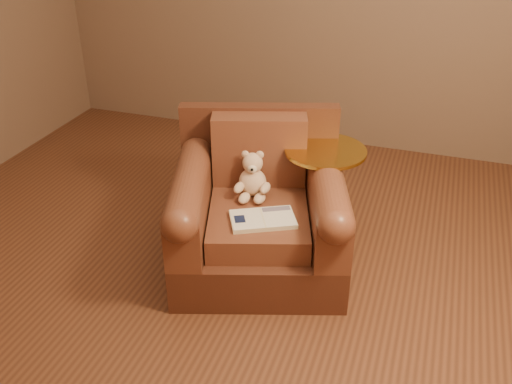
% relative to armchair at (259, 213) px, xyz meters
% --- Properties ---
extents(floor, '(4.00, 4.00, 0.00)m').
position_rel_armchair_xyz_m(floor, '(-0.26, -0.23, -0.32)').
color(floor, brown).
rests_on(floor, ground).
extents(armchair, '(1.13, 1.10, 0.82)m').
position_rel_armchair_xyz_m(armchair, '(0.00, 0.00, 0.00)').
color(armchair, '#4D2719').
rests_on(armchair, floor).
extents(teddy_bear, '(0.19, 0.22, 0.27)m').
position_rel_armchair_xyz_m(teddy_bear, '(-0.06, 0.06, 0.17)').
color(teddy_bear, beige).
rests_on(teddy_bear, armchair).
extents(guidebook, '(0.39, 0.33, 0.03)m').
position_rel_armchair_xyz_m(guidebook, '(0.08, -0.18, 0.09)').
color(guidebook, beige).
rests_on(guidebook, armchair).
extents(side_table, '(0.45, 0.45, 0.64)m').
position_rel_armchair_xyz_m(side_table, '(0.30, 0.26, 0.03)').
color(side_table, gold).
rests_on(side_table, floor).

